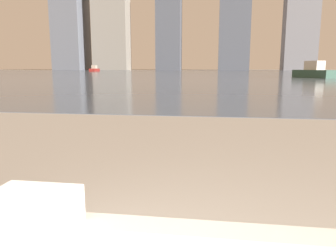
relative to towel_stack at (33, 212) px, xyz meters
name	(u,v)px	position (x,y,z in m)	size (l,w,h in m)	color
towel_stack	(33,212)	(0.00, 0.00, 0.00)	(0.25, 0.18, 0.12)	white
harbor_water	(215,73)	(0.23, 61.15, -0.63)	(180.00, 110.00, 0.01)	slate
harbor_boat_1	(314,72)	(10.00, 33.63, -0.04)	(3.50, 4.58, 1.65)	#335647
harbor_boat_3	(94,69)	(-29.27, 77.04, -0.10)	(1.49, 4.04, 1.50)	maroon
skyline_tower_0	(70,9)	(-53.06, 117.15, 21.31)	(10.47, 12.06, 43.90)	slate
skyline_tower_2	(169,31)	(-16.65, 117.15, 13.01)	(8.61, 6.51, 27.28)	#4C515B
skyline_tower_3	(234,23)	(5.90, 117.15, 15.37)	(10.15, 12.11, 32.01)	#4C515B
skyline_tower_4	(302,6)	(27.60, 117.15, 20.23)	(10.59, 7.03, 41.73)	slate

